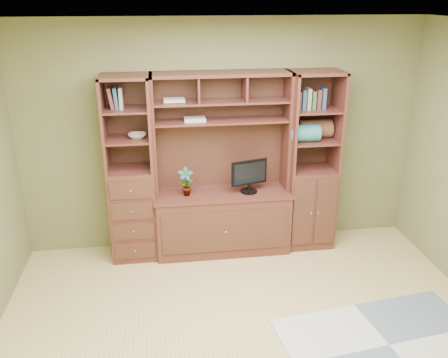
{
  "coord_description": "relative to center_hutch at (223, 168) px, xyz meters",
  "views": [
    {
      "loc": [
        -0.71,
        -3.12,
        2.81
      ],
      "look_at": [
        -0.09,
        1.2,
        1.1
      ],
      "focal_mm": 38.0,
      "sensor_mm": 36.0,
      "label": 1
    }
  ],
  "objects": [
    {
      "name": "room",
      "position": [
        0.03,
        -1.73,
        0.28
      ],
      "size": [
        4.6,
        4.1,
        2.64
      ],
      "color": "tan",
      "rests_on": "ground"
    },
    {
      "name": "center_hutch",
      "position": [
        0.0,
        0.0,
        0.0
      ],
      "size": [
        1.54,
        0.53,
        2.05
      ],
      "primitive_type": "cube",
      "color": "#4B221A",
      "rests_on": "ground"
    },
    {
      "name": "left_tower",
      "position": [
        -1.0,
        0.04,
        0.0
      ],
      "size": [
        0.5,
        0.45,
        2.05
      ],
      "primitive_type": "cube",
      "color": "#4B221A",
      "rests_on": "ground"
    },
    {
      "name": "right_tower",
      "position": [
        1.02,
        0.04,
        0.0
      ],
      "size": [
        0.55,
        0.45,
        2.05
      ],
      "primitive_type": "cube",
      "color": "#4B221A",
      "rests_on": "ground"
    },
    {
      "name": "rug",
      "position": [
        1.18,
        -1.84,
        -1.02
      ],
      "size": [
        1.88,
        1.38,
        0.01
      ],
      "primitive_type": "cube",
      "rotation": [
        0.0,
        0.0,
        0.13
      ],
      "color": "gray",
      "rests_on": "ground"
    },
    {
      "name": "monitor",
      "position": [
        0.29,
        -0.03,
        -0.04
      ],
      "size": [
        0.46,
        0.29,
        0.52
      ],
      "primitive_type": "cube",
      "rotation": [
        0.0,
        0.0,
        0.27
      ],
      "color": "black",
      "rests_on": "center_hutch"
    },
    {
      "name": "orchid",
      "position": [
        -0.41,
        -0.03,
        -0.13
      ],
      "size": [
        0.17,
        0.12,
        0.32
      ],
      "primitive_type": "imported",
      "color": "#994134",
      "rests_on": "center_hutch"
    },
    {
      "name": "magazines",
      "position": [
        -0.29,
        0.09,
        0.53
      ],
      "size": [
        0.23,
        0.17,
        0.03
      ],
      "primitive_type": "cube",
      "color": "#BCB1A0",
      "rests_on": "center_hutch"
    },
    {
      "name": "bowl",
      "position": [
        -0.9,
        0.04,
        0.39
      ],
      "size": [
        0.19,
        0.19,
        0.05
      ],
      "primitive_type": "imported",
      "color": "beige",
      "rests_on": "left_tower"
    },
    {
      "name": "blanket_teal",
      "position": [
        0.9,
        -0.01,
        0.36
      ],
      "size": [
        0.33,
        0.19,
        0.19
      ],
      "primitive_type": "cube",
      "color": "#2A706B",
      "rests_on": "right_tower"
    },
    {
      "name": "blanket_red",
      "position": [
        1.07,
        0.12,
        0.37
      ],
      "size": [
        0.37,
        0.21,
        0.21
      ],
      "primitive_type": "cube",
      "color": "brown",
      "rests_on": "right_tower"
    }
  ]
}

